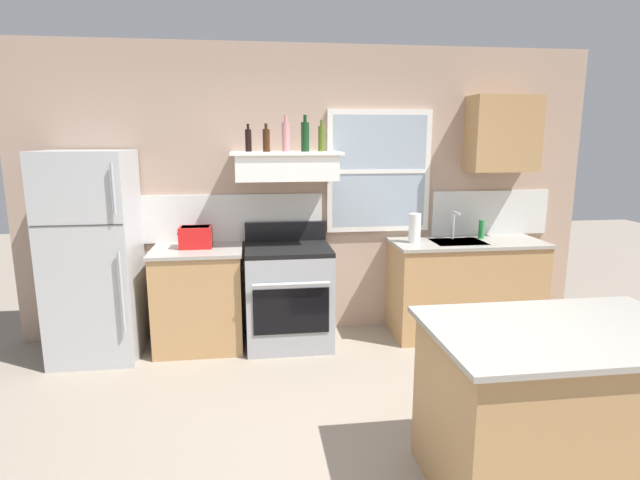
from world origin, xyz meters
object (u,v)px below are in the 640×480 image
(toaster, at_px, (196,237))
(paper_towel_roll, at_px, (415,228))
(stove_range, at_px, (288,295))
(refrigerator, at_px, (93,256))
(bottle_olive_oil_square, at_px, (321,138))
(bottle_dark_green_wine, at_px, (305,136))
(bottle_balsamic_dark, at_px, (248,140))
(bottle_rose_pink, at_px, (286,136))
(bottle_brown_stout, at_px, (266,140))
(kitchen_island, at_px, (558,409))
(dish_soap_bottle, at_px, (481,229))

(toaster, bearing_deg, paper_towel_roll, -1.17)
(toaster, height_order, stove_range, toaster)
(refrigerator, height_order, bottle_olive_oil_square, bottle_olive_oil_square)
(bottle_dark_green_wine, bearing_deg, refrigerator, -176.74)
(paper_towel_roll, bearing_deg, bottle_dark_green_wine, 177.55)
(bottle_balsamic_dark, relative_size, paper_towel_roll, 0.89)
(bottle_rose_pink, relative_size, bottle_dark_green_wine, 0.99)
(bottle_brown_stout, relative_size, bottle_dark_green_wine, 0.77)
(bottle_olive_oil_square, height_order, paper_towel_roll, bottle_olive_oil_square)
(bottle_dark_green_wine, relative_size, bottle_olive_oil_square, 1.14)
(bottle_balsamic_dark, xyz_separation_m, kitchen_island, (1.59, -2.32, -1.39))
(bottle_brown_stout, xyz_separation_m, kitchen_island, (1.44, -2.24, -1.39))
(bottle_olive_oil_square, bearing_deg, stove_range, -156.68)
(bottle_balsamic_dark, relative_size, bottle_olive_oil_square, 0.87)
(refrigerator, bearing_deg, bottle_olive_oil_square, 4.69)
(bottle_balsamic_dark, relative_size, dish_soap_bottle, 1.34)
(stove_range, bearing_deg, bottle_rose_pink, 88.11)
(toaster, relative_size, paper_towel_roll, 1.10)
(paper_towel_roll, distance_m, kitchen_island, 2.28)
(bottle_balsamic_dark, bearing_deg, paper_towel_roll, -4.44)
(bottle_balsamic_dark, relative_size, bottle_dark_green_wine, 0.76)
(bottle_rose_pink, distance_m, dish_soap_bottle, 2.07)
(toaster, height_order, dish_soap_bottle, toaster)
(stove_range, relative_size, bottle_balsamic_dark, 4.54)
(stove_range, bearing_deg, kitchen_island, -59.55)
(bottle_dark_green_wine, xyz_separation_m, dish_soap_bottle, (1.71, 0.06, -0.88))
(dish_soap_bottle, bearing_deg, bottle_rose_pink, -179.72)
(bottle_brown_stout, relative_size, paper_towel_roll, 0.89)
(stove_range, relative_size, bottle_dark_green_wine, 3.46)
(bottle_olive_oil_square, xyz_separation_m, paper_towel_roll, (0.86, -0.10, -0.82))
(bottle_dark_green_wine, relative_size, kitchen_island, 0.23)
(refrigerator, distance_m, dish_soap_bottle, 3.54)
(stove_range, relative_size, bottle_rose_pink, 3.48)
(toaster, bearing_deg, dish_soap_bottle, 1.26)
(bottle_brown_stout, bearing_deg, toaster, -179.86)
(bottle_dark_green_wine, height_order, paper_towel_roll, bottle_dark_green_wine)
(paper_towel_roll, bearing_deg, bottle_olive_oil_square, 173.26)
(paper_towel_roll, bearing_deg, bottle_balsamic_dark, 175.56)
(bottle_olive_oil_square, xyz_separation_m, kitchen_island, (0.95, -2.30, -1.40))
(dish_soap_bottle, bearing_deg, bottle_dark_green_wine, -178.10)
(bottle_rose_pink, bearing_deg, dish_soap_bottle, 0.28)
(bottle_olive_oil_square, bearing_deg, bottle_rose_pink, -178.08)
(refrigerator, height_order, bottle_brown_stout, bottle_brown_stout)
(bottle_balsamic_dark, bearing_deg, dish_soap_bottle, -0.44)
(stove_range, xyz_separation_m, bottle_dark_green_wine, (0.17, 0.08, 1.41))
(bottle_olive_oil_square, bearing_deg, bottle_brown_stout, -173.15)
(refrigerator, relative_size, bottle_rose_pink, 5.64)
(stove_range, xyz_separation_m, dish_soap_bottle, (1.88, 0.14, 0.54))
(refrigerator, distance_m, bottle_olive_oil_square, 2.21)
(bottle_balsamic_dark, bearing_deg, refrigerator, -172.39)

